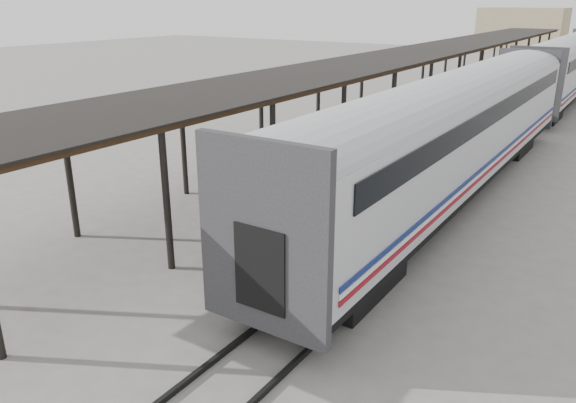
% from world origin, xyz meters
% --- Properties ---
extents(ground, '(160.00, 160.00, 0.00)m').
position_xyz_m(ground, '(0.00, 0.00, 0.00)').
color(ground, slate).
rests_on(ground, ground).
extents(train, '(3.45, 76.01, 4.01)m').
position_xyz_m(train, '(3.19, 33.79, 2.69)').
color(train, silver).
rests_on(train, ground).
extents(canopy, '(4.90, 64.30, 4.15)m').
position_xyz_m(canopy, '(-3.40, 24.00, 4.00)').
color(canopy, '#422B19').
rests_on(canopy, ground).
extents(rails, '(1.54, 150.00, 0.12)m').
position_xyz_m(rails, '(3.20, 34.00, 0.06)').
color(rails, black).
rests_on(rails, ground).
extents(building_left, '(12.00, 8.00, 6.00)m').
position_xyz_m(building_left, '(-10.00, 82.00, 3.00)').
color(building_left, tan).
rests_on(building_left, ground).
extents(baggage_cart, '(1.34, 2.45, 0.86)m').
position_xyz_m(baggage_cart, '(-0.20, 0.03, 0.65)').
color(baggage_cart, brown).
rests_on(baggage_cart, ground).
extents(suitcase_stack, '(1.30, 1.03, 0.45)m').
position_xyz_m(suitcase_stack, '(-0.29, 0.39, 1.03)').
color(suitcase_stack, '#3E3D40').
rests_on(suitcase_stack, baggage_cart).
extents(luggage_tug, '(0.85, 1.34, 1.17)m').
position_xyz_m(luggage_tug, '(-1.14, 18.46, 0.54)').
color(luggage_tug, maroon).
rests_on(luggage_tug, ground).
extents(porter, '(0.52, 0.70, 1.74)m').
position_xyz_m(porter, '(0.05, -0.62, 1.73)').
color(porter, navy).
rests_on(porter, baggage_cart).
extents(pedestrian, '(1.01, 0.73, 1.59)m').
position_xyz_m(pedestrian, '(-2.84, 14.79, 0.80)').
color(pedestrian, black).
rests_on(pedestrian, ground).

